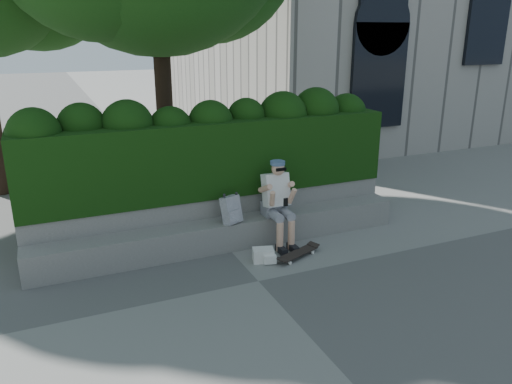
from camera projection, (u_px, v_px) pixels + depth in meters
name	position (u px, v px, depth m)	size (l,w,h in m)	color
ground	(258.00, 281.00, 6.90)	(80.00, 80.00, 0.00)	slate
bench_ledge	(227.00, 234.00, 7.92)	(6.00, 0.45, 0.45)	gray
planter_wall	(217.00, 216.00, 8.29)	(6.00, 0.50, 0.75)	gray
hedge	(211.00, 156.00, 8.18)	(6.00, 1.00, 1.20)	black
person	(277.00, 200.00, 7.90)	(0.40, 0.76, 1.38)	gray
skateboard	(298.00, 253.00, 7.60)	(0.78, 0.45, 0.08)	black
backpack_plaid	(231.00, 210.00, 7.72)	(0.29, 0.15, 0.43)	silver
backpack_ground	(263.00, 255.00, 7.47)	(0.31, 0.22, 0.20)	white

